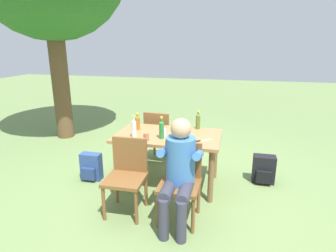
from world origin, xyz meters
TOP-DOWN VIEW (x-y plane):
  - ground_plane at (0.00, 0.00)m, footprint 24.00×24.00m
  - dining_table at (0.00, 0.00)m, footprint 1.41×0.85m
  - chair_near_right at (0.32, -0.72)m, footprint 0.45×0.45m
  - chair_near_left at (-0.32, -0.72)m, footprint 0.45×0.45m
  - chair_far_left at (-0.32, 0.72)m, footprint 0.48×0.48m
  - person_in_white_shirt at (0.32, -0.83)m, footprint 0.47×0.61m
  - bottle_green at (-0.04, -0.17)m, footprint 0.06×0.06m
  - bottle_amber at (-0.47, 0.12)m, footprint 0.06×0.06m
  - bottle_clear at (-0.40, -0.22)m, footprint 0.06×0.06m
  - bottle_olive at (0.36, 0.36)m, footprint 0.06×0.06m
  - cup_terracotta at (-0.22, -0.29)m, footprint 0.07×0.07m
  - cup_white at (0.20, 0.22)m, footprint 0.08×0.08m
  - cup_steel at (0.14, -0.18)m, footprint 0.07×0.07m
  - cup_glass at (-0.05, -0.06)m, footprint 0.08×0.08m
  - table_knife at (0.48, -0.15)m, footprint 0.20×0.16m
  - backpack_by_near_side at (-1.12, -0.13)m, footprint 0.30×0.20m
  - backpack_by_far_side at (1.32, 0.35)m, footprint 0.30×0.23m

SIDE VIEW (x-z plane):
  - ground_plane at x=0.00m, z-range 0.00..0.00m
  - backpack_by_near_side at x=-1.12m, z-range -0.01..0.39m
  - backpack_by_far_side at x=1.32m, z-range -0.01..0.39m
  - chair_near_right at x=0.32m, z-range 0.05..0.92m
  - chair_near_left at x=-0.32m, z-range 0.05..0.92m
  - chair_far_left at x=-0.32m, z-range 0.05..0.92m
  - dining_table at x=0.00m, z-range 0.27..1.00m
  - person_in_white_shirt at x=0.32m, z-range 0.07..1.25m
  - table_knife at x=0.48m, z-range 0.74..0.75m
  - cup_white at x=0.20m, z-range 0.74..0.82m
  - cup_glass at x=-0.05m, z-range 0.74..0.83m
  - cup_terracotta at x=-0.22m, z-range 0.74..0.83m
  - cup_steel at x=0.14m, z-range 0.74..0.85m
  - bottle_amber at x=-0.47m, z-range 0.72..0.97m
  - bottle_olive at x=0.36m, z-range 0.72..0.99m
  - bottle_green at x=-0.04m, z-range 0.72..1.01m
  - bottle_clear at x=-0.40m, z-range 0.72..1.01m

